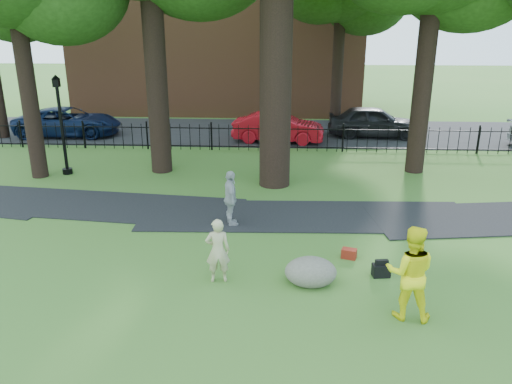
# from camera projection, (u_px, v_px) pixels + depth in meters

# --- Properties ---
(ground) EXTENTS (120.00, 120.00, 0.00)m
(ground) POSITION_uv_depth(u_px,v_px,m) (268.00, 278.00, 11.61)
(ground) COLOR #396D26
(ground) RESTS_ON ground
(footpath) EXTENTS (36.07, 3.85, 0.03)m
(footpath) POSITION_uv_depth(u_px,v_px,m) (305.00, 216.00, 15.24)
(footpath) COLOR black
(footpath) RESTS_ON ground
(street) EXTENTS (80.00, 7.00, 0.02)m
(street) POSITION_uv_depth(u_px,v_px,m) (278.00, 132.00, 26.72)
(street) COLOR black
(street) RESTS_ON ground
(iron_fence) EXTENTS (44.00, 0.04, 1.20)m
(iron_fence) POSITION_uv_depth(u_px,v_px,m) (277.00, 138.00, 22.74)
(iron_fence) COLOR black
(iron_fence) RESTS_ON ground
(brick_building) EXTENTS (18.00, 8.00, 12.00)m
(brick_building) POSITION_uv_depth(u_px,v_px,m) (220.00, 15.00, 32.53)
(brick_building) COLOR brown
(brick_building) RESTS_ON ground
(woman) EXTENTS (0.60, 0.43, 1.53)m
(woman) POSITION_uv_depth(u_px,v_px,m) (218.00, 250.00, 11.23)
(woman) COLOR tan
(woman) RESTS_ON ground
(man) EXTENTS (1.07, 0.89, 1.97)m
(man) POSITION_uv_depth(u_px,v_px,m) (410.00, 273.00, 9.78)
(man) COLOR #FFF615
(man) RESTS_ON ground
(pedestrian) EXTENTS (0.65, 1.04, 1.65)m
(pedestrian) POSITION_uv_depth(u_px,v_px,m) (231.00, 199.00, 14.32)
(pedestrian) COLOR #A5A5AA
(pedestrian) RESTS_ON ground
(boulder) EXTENTS (1.30, 1.06, 0.69)m
(boulder) POSITION_uv_depth(u_px,v_px,m) (311.00, 270.00, 11.26)
(boulder) COLOR slate
(boulder) RESTS_ON ground
(lamppost) EXTENTS (0.38, 0.38, 3.80)m
(lamppost) POSITION_uv_depth(u_px,v_px,m) (62.00, 127.00, 18.90)
(lamppost) COLOR black
(lamppost) RESTS_ON ground
(backpack) EXTENTS (0.43, 0.30, 0.30)m
(backpack) POSITION_uv_depth(u_px,v_px,m) (381.00, 270.00, 11.63)
(backpack) COLOR black
(backpack) RESTS_ON ground
(red_bag) EXTENTS (0.42, 0.33, 0.25)m
(red_bag) POSITION_uv_depth(u_px,v_px,m) (349.00, 254.00, 12.53)
(red_bag) COLOR maroon
(red_bag) RESTS_ON ground
(red_sedan) EXTENTS (4.54, 1.97, 1.45)m
(red_sedan) POSITION_uv_depth(u_px,v_px,m) (278.00, 127.00, 24.40)
(red_sedan) COLOR #B70E19
(red_sedan) RESTS_ON ground
(navy_van) EXTENTS (5.37, 2.69, 1.46)m
(navy_van) POSITION_uv_depth(u_px,v_px,m) (68.00, 122.00, 25.72)
(navy_van) COLOR #0B193A
(navy_van) RESTS_ON ground
(grey_car) EXTENTS (4.73, 2.12, 1.58)m
(grey_car) POSITION_uv_depth(u_px,v_px,m) (374.00, 122.00, 25.47)
(grey_car) COLOR black
(grey_car) RESTS_ON ground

